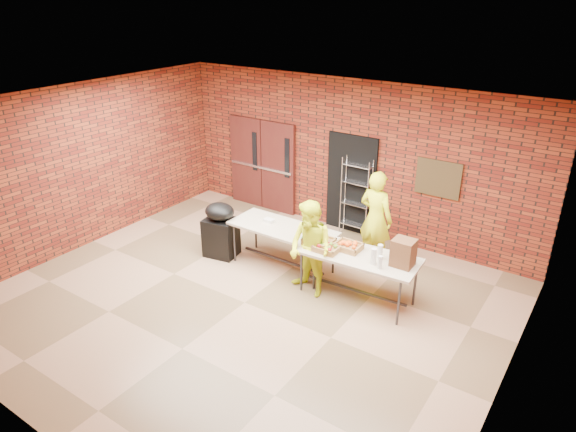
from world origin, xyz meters
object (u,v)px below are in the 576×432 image
at_px(table_left, 283,231).
at_px(table_right, 358,258).
at_px(volunteer_woman, 376,218).
at_px(covered_grill, 221,230).
at_px(volunteer_man, 310,249).
at_px(wire_rack, 356,198).
at_px(coffee_dispenser, 403,253).

xyz_separation_m(table_left, table_right, (1.61, -0.16, 0.00)).
bearing_deg(volunteer_woman, covered_grill, 35.67).
bearing_deg(volunteer_man, table_right, 36.92).
distance_m(wire_rack, covered_grill, 2.85).
bearing_deg(wire_rack, volunteer_woman, -43.88).
xyz_separation_m(coffee_dispenser, volunteer_man, (-1.46, -0.37, -0.21)).
bearing_deg(covered_grill, table_left, 2.17).
height_order(wire_rack, volunteer_woman, volunteer_woman).
distance_m(table_left, volunteer_woman, 1.72).
xyz_separation_m(covered_grill, volunteer_woman, (2.57, 1.39, 0.37)).
bearing_deg(table_right, volunteer_woman, 99.73).
xyz_separation_m(table_right, covered_grill, (-2.87, -0.13, -0.21)).
distance_m(table_left, coffee_dispenser, 2.36).
xyz_separation_m(wire_rack, volunteer_man, (0.42, -2.43, -0.01)).
bearing_deg(table_right, wire_rack, 114.84).
xyz_separation_m(wire_rack, table_left, (-0.46, -1.97, -0.09)).
relative_size(coffee_dispenser, volunteer_man, 0.27).
bearing_deg(wire_rack, covered_grill, -125.70).
bearing_deg(table_left, table_right, -5.35).
bearing_deg(wire_rack, coffee_dispenser, -46.01).
relative_size(table_left, volunteer_woman, 1.09).
bearing_deg(covered_grill, volunteer_woman, 17.83).
xyz_separation_m(table_left, volunteer_woman, (1.31, 1.11, 0.16)).
xyz_separation_m(wire_rack, volunteer_woman, (0.85, -0.87, 0.08)).
bearing_deg(table_left, coffee_dispenser, -1.88).
relative_size(table_left, table_right, 0.98).
xyz_separation_m(wire_rack, coffee_dispenser, (1.88, -2.06, 0.20)).
bearing_deg(volunteer_woman, volunteer_man, 81.65).
height_order(table_right, volunteer_man, volunteer_man).
distance_m(coffee_dispenser, covered_grill, 3.64).
relative_size(table_left, covered_grill, 1.84).
relative_size(wire_rack, covered_grill, 1.55).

